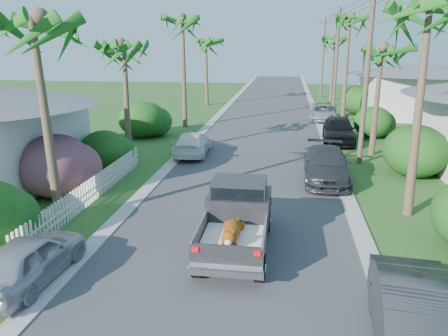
% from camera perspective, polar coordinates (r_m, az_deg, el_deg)
% --- Properties ---
extents(ground, '(120.00, 120.00, 0.00)m').
position_cam_1_polar(ground, '(12.13, -0.80, -14.78)').
color(ground, '#2F5720').
rests_on(ground, ground).
extents(road, '(8.00, 100.00, 0.02)m').
position_cam_1_polar(road, '(35.86, 5.45, 6.02)').
color(road, '#38383A').
rests_on(road, ground).
extents(curb_left, '(0.60, 100.00, 0.06)m').
position_cam_1_polar(curb_left, '(36.31, -1.38, 6.25)').
color(curb_left, '#A5A39E').
rests_on(curb_left, ground).
extents(curb_right, '(0.60, 100.00, 0.06)m').
position_cam_1_polar(curb_right, '(35.92, 12.35, 5.77)').
color(curb_right, '#A5A39E').
rests_on(curb_right, ground).
extents(pickup_truck, '(1.98, 5.12, 2.06)m').
position_cam_1_polar(pickup_truck, '(13.86, 1.84, -6.01)').
color(pickup_truck, black).
rests_on(pickup_truck, ground).
extents(parked_car_rn, '(2.05, 4.84, 1.55)m').
position_cam_1_polar(parked_car_rn, '(10.05, 24.28, -18.33)').
color(parked_car_rn, '#282A2D').
rests_on(parked_car_rn, ground).
extents(parked_car_rm, '(2.18, 5.10, 1.47)m').
position_cam_1_polar(parked_car_rm, '(20.83, 13.27, 0.36)').
color(parked_car_rm, '#2E3033').
rests_on(parked_car_rm, ground).
extents(parked_car_rf, '(2.26, 5.01, 1.67)m').
position_cam_1_polar(parked_car_rf, '(29.01, 14.72, 4.84)').
color(parked_car_rf, black).
rests_on(parked_car_rf, ground).
extents(parked_car_rd, '(2.55, 4.76, 1.27)m').
position_cam_1_polar(parked_car_rd, '(37.22, 12.83, 7.04)').
color(parked_car_rd, '#B2B3B9').
rests_on(parked_car_rd, ground).
extents(parked_car_ln, '(1.74, 3.93, 1.31)m').
position_cam_1_polar(parked_car_ln, '(12.96, -24.12, -10.85)').
color(parked_car_ln, '#ABACB2').
rests_on(parked_car_ln, ground).
extents(parked_car_lf, '(2.00, 4.52, 1.29)m').
position_cam_1_polar(parked_car_lf, '(25.07, -4.12, 3.18)').
color(parked_car_lf, white).
rests_on(parked_car_lf, ground).
extents(palm_l_a, '(4.40, 4.40, 8.20)m').
position_cam_1_polar(palm_l_a, '(15.44, -23.51, 17.46)').
color(palm_l_a, brown).
rests_on(palm_l_a, ground).
extents(palm_l_b, '(4.40, 4.40, 7.40)m').
position_cam_1_polar(palm_l_b, '(23.83, -13.07, 15.50)').
color(palm_l_b, brown).
rests_on(palm_l_b, ground).
extents(palm_l_c, '(4.40, 4.40, 9.20)m').
position_cam_1_polar(palm_l_c, '(33.22, -5.44, 18.92)').
color(palm_l_c, brown).
rests_on(palm_l_c, ground).
extents(palm_l_d, '(4.40, 4.40, 7.70)m').
position_cam_1_polar(palm_l_d, '(45.02, -2.35, 16.34)').
color(palm_l_d, brown).
rests_on(palm_l_d, ground).
extents(palm_r_a, '(4.40, 4.40, 8.70)m').
position_cam_1_polar(palm_r_a, '(16.98, 25.50, 18.67)').
color(palm_r_a, brown).
rests_on(palm_r_a, ground).
extents(palm_r_b, '(4.40, 4.40, 7.20)m').
position_cam_1_polar(palm_r_b, '(25.77, 19.93, 14.55)').
color(palm_r_b, brown).
rests_on(palm_r_b, ground).
extents(palm_r_c, '(4.40, 4.40, 9.40)m').
position_cam_1_polar(palm_r_c, '(36.62, 16.15, 18.43)').
color(palm_r_c, brown).
rests_on(palm_r_c, ground).
extents(palm_r_d, '(4.40, 4.40, 8.00)m').
position_cam_1_polar(palm_r_d, '(50.52, 14.26, 16.18)').
color(palm_r_d, brown).
rests_on(palm_r_d, ground).
extents(shrub_l_b, '(3.00, 3.30, 2.60)m').
position_cam_1_polar(shrub_l_b, '(19.45, -21.19, 0.31)').
color(shrub_l_b, '#B61A73').
rests_on(shrub_l_b, ground).
extents(shrub_l_c, '(2.40, 2.64, 2.00)m').
position_cam_1_polar(shrub_l_c, '(22.81, -15.44, 2.25)').
color(shrub_l_c, '#134415').
rests_on(shrub_l_c, ground).
extents(shrub_l_d, '(3.20, 3.52, 2.40)m').
position_cam_1_polar(shrub_l_d, '(30.30, -10.57, 6.26)').
color(shrub_l_d, '#134415').
rests_on(shrub_l_d, ground).
extents(shrub_r_b, '(3.00, 3.30, 2.50)m').
position_cam_1_polar(shrub_r_b, '(22.71, 23.70, 2.05)').
color(shrub_r_b, '#134415').
rests_on(shrub_r_b, ground).
extents(shrub_r_c, '(2.60, 2.86, 2.10)m').
position_cam_1_polar(shrub_r_c, '(31.27, 18.94, 5.68)').
color(shrub_r_c, '#134415').
rests_on(shrub_r_c, ground).
extents(shrub_r_d, '(3.20, 3.52, 2.60)m').
position_cam_1_polar(shrub_r_d, '(41.08, 17.20, 8.48)').
color(shrub_r_d, '#134415').
rests_on(shrub_r_d, ground).
extents(picket_fence, '(0.10, 11.00, 1.00)m').
position_cam_1_polar(picket_fence, '(18.44, -16.79, -2.71)').
color(picket_fence, white).
rests_on(picket_fence, ground).
extents(house_right_far, '(9.00, 8.00, 4.60)m').
position_cam_1_polar(house_right_far, '(42.05, 24.11, 9.10)').
color(house_right_far, silver).
rests_on(house_right_far, ground).
extents(utility_pole_b, '(1.60, 0.26, 9.00)m').
position_cam_1_polar(utility_pole_b, '(23.67, 18.14, 11.37)').
color(utility_pole_b, brown).
rests_on(utility_pole_b, ground).
extents(utility_pole_c, '(1.60, 0.26, 9.00)m').
position_cam_1_polar(utility_pole_c, '(38.52, 14.44, 13.17)').
color(utility_pole_c, brown).
rests_on(utility_pole_c, ground).
extents(utility_pole_d, '(1.60, 0.26, 9.00)m').
position_cam_1_polar(utility_pole_d, '(53.45, 12.79, 13.95)').
color(utility_pole_d, brown).
rests_on(utility_pole_d, ground).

